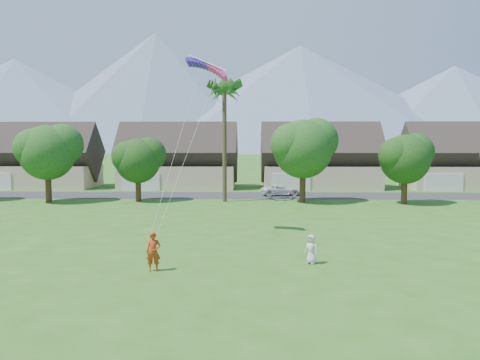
{
  "coord_description": "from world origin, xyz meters",
  "views": [
    {
      "loc": [
        0.65,
        -19.62,
        6.28
      ],
      "look_at": [
        0.0,
        10.0,
        3.8
      ],
      "focal_mm": 35.0,
      "sensor_mm": 36.0,
      "label": 1
    }
  ],
  "objects_px": {
    "kite_flyer": "(153,252)",
    "watcher": "(311,249)",
    "parked_car": "(281,190)",
    "parafoil_kite": "(208,66)"
  },
  "relations": [
    {
      "from": "watcher",
      "to": "parked_car",
      "type": "height_order",
      "value": "watcher"
    },
    {
      "from": "watcher",
      "to": "parked_car",
      "type": "bearing_deg",
      "value": 129.64
    },
    {
      "from": "kite_flyer",
      "to": "parafoil_kite",
      "type": "distance_m",
      "value": 13.73
    },
    {
      "from": "parked_car",
      "to": "parafoil_kite",
      "type": "relative_size",
      "value": 1.5
    },
    {
      "from": "kite_flyer",
      "to": "watcher",
      "type": "height_order",
      "value": "kite_flyer"
    },
    {
      "from": "watcher",
      "to": "parked_car",
      "type": "relative_size",
      "value": 0.33
    },
    {
      "from": "parked_car",
      "to": "watcher",
      "type": "bearing_deg",
      "value": 171.68
    },
    {
      "from": "kite_flyer",
      "to": "parafoil_kite",
      "type": "xyz_separation_m",
      "value": [
        1.9,
        8.99,
        10.2
      ]
    },
    {
      "from": "kite_flyer",
      "to": "parked_car",
      "type": "relative_size",
      "value": 0.42
    },
    {
      "from": "parked_car",
      "to": "parafoil_kite",
      "type": "distance_m",
      "value": 25.7
    }
  ]
}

